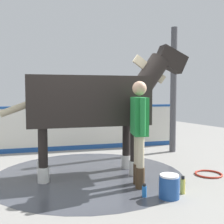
{
  "coord_description": "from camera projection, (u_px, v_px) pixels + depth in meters",
  "views": [
    {
      "loc": [
        1.96,
        4.75,
        1.57
      ],
      "look_at": [
        -0.38,
        0.51,
        1.2
      ],
      "focal_mm": 44.93,
      "sensor_mm": 36.0,
      "label": 1
    }
  ],
  "objects": [
    {
      "name": "ground_plane",
      "position": [
        81.0,
        176.0,
        5.21
      ],
      "size": [
        16.0,
        16.0,
        0.02
      ],
      "primitive_type": "cube",
      "color": "gray"
    },
    {
      "name": "handler",
      "position": [
        139.0,
        126.0,
        4.56
      ],
      "size": [
        0.4,
        0.64,
        1.73
      ],
      "rotation": [
        0.0,
        0.0,
        5.86
      ],
      "color": "#47331E",
      "rests_on": "ground"
    },
    {
      "name": "horse",
      "position": [
        94.0,
        101.0,
        5.19
      ],
      "size": [
        3.47,
        1.37,
        2.47
      ],
      "rotation": [
        0.0,
        0.0,
        2.9
      ],
      "color": "black",
      "rests_on": "ground"
    },
    {
      "name": "wash_bucket",
      "position": [
        169.0,
        186.0,
        4.1
      ],
      "size": [
        0.3,
        0.3,
        0.35
      ],
      "color": "#1E478C",
      "rests_on": "ground"
    },
    {
      "name": "wet_patch",
      "position": [
        88.0,
        175.0,
        5.26
      ],
      "size": [
        3.54,
        3.54,
        0.0
      ],
      "primitive_type": "cylinder",
      "color": "#42444C",
      "rests_on": "ground"
    },
    {
      "name": "roof_post_near",
      "position": [
        173.0,
        90.0,
        7.16
      ],
      "size": [
        0.16,
        0.16,
        3.17
      ],
      "primitive_type": "cylinder",
      "color": "#4C4C51",
      "rests_on": "ground"
    },
    {
      "name": "bottle_shampoo",
      "position": [
        183.0,
        186.0,
        4.27
      ],
      "size": [
        0.07,
        0.07,
        0.28
      ],
      "color": "#D8CC4C",
      "rests_on": "ground"
    },
    {
      "name": "hose_coil",
      "position": [
        209.0,
        174.0,
        5.24
      ],
      "size": [
        0.5,
        0.5,
        0.03
      ],
      "primitive_type": "torus",
      "color": "#B72D1E",
      "rests_on": "ground"
    },
    {
      "name": "barrier_wall",
      "position": [
        72.0,
        129.0,
        7.45
      ],
      "size": [
        5.85,
        1.5,
        1.18
      ],
      "color": "silver",
      "rests_on": "ground"
    },
    {
      "name": "bottle_spray",
      "position": [
        144.0,
        191.0,
        4.15
      ],
      "size": [
        0.07,
        0.07,
        0.2
      ],
      "color": "blue",
      "rests_on": "ground"
    }
  ]
}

